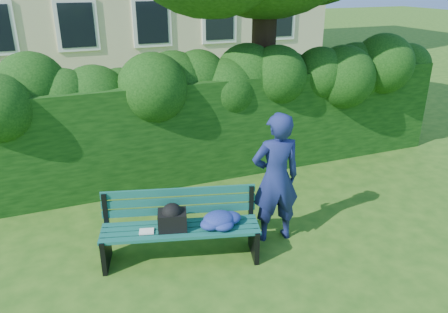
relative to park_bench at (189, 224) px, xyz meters
name	(u,v)px	position (x,y,z in m)	size (l,w,h in m)	color
ground	(240,232)	(0.85, 0.30, -0.50)	(80.00, 80.00, 0.00)	#255215
hedge	(191,128)	(0.85, 2.50, 0.40)	(10.00, 1.00, 1.80)	black
park_bench	(189,224)	(0.00, 0.00, 0.00)	(2.06, 1.06, 0.89)	#105245
man_reading	(276,178)	(1.23, 0.00, 0.42)	(0.67, 0.44, 1.84)	navy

